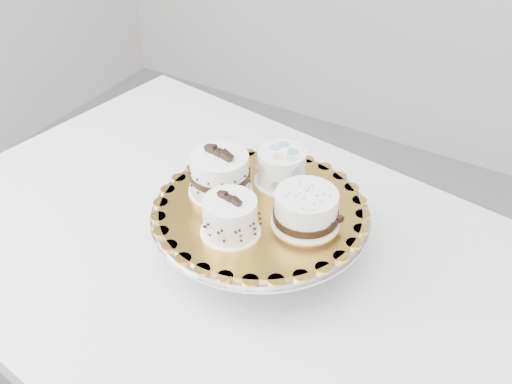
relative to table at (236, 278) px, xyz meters
The scene contains 7 objects.
table is the anchor object (origin of this frame).
cake_stand 0.15m from the table, 24.04° to the left, with size 0.40×0.40×0.11m.
cake_board 0.19m from the table, 24.04° to the left, with size 0.36×0.36×0.01m, color #C58529.
cake_swirl 0.23m from the table, 61.58° to the right, with size 0.11×0.11×0.08m.
cake_banded 0.22m from the table, 150.82° to the left, with size 0.12×0.12×0.10m.
cake_dots 0.24m from the table, 71.58° to the left, with size 0.11×0.11×0.07m.
cake_ribbon 0.25m from the table, 10.51° to the left, with size 0.13×0.13×0.07m.
Camera 1 is at (0.45, -0.70, 1.57)m, focal length 45.00 mm.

